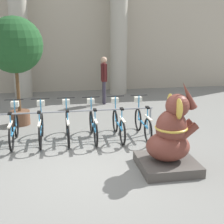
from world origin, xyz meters
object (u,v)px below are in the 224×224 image
object	(u,v)px
bicycle_3	(67,125)
bicycle_5	(118,123)
bicycle_6	(142,122)
bicycle_1	(14,128)
bicycle_2	(41,127)
elephant_statue	(170,140)
bicycle_4	(93,124)
potted_tree	(15,48)
person_pedestrian	(104,76)

from	to	relation	value
bicycle_3	bicycle_5	world-z (taller)	same
bicycle_6	bicycle_1	bearing A→B (deg)	179.75
bicycle_2	bicycle_6	xyz separation A→B (m)	(2.68, 0.00, 0.00)
bicycle_5	bicycle_3	bearing A→B (deg)	178.65
bicycle_2	elephant_statue	xyz separation A→B (m)	(2.69, -2.07, 0.22)
bicycle_2	bicycle_3	size ratio (longest dim) A/B	1.00
bicycle_1	bicycle_4	size ratio (longest dim) A/B	1.00
bicycle_6	bicycle_2	bearing A→B (deg)	-179.96
bicycle_6	potted_tree	xyz separation A→B (m)	(-3.38, 1.65, 1.90)
elephant_statue	potted_tree	size ratio (longest dim) A/B	0.58
bicycle_1	potted_tree	world-z (taller)	potted_tree
bicycle_5	bicycle_6	size ratio (longest dim) A/B	1.00
bicycle_3	bicycle_4	world-z (taller)	same
bicycle_5	bicycle_6	distance (m)	0.67
bicycle_6	elephant_statue	distance (m)	2.08
person_pedestrian	potted_tree	bearing A→B (deg)	-142.54
bicycle_6	bicycle_5	bearing A→B (deg)	-177.86
bicycle_1	bicycle_6	distance (m)	3.35
elephant_statue	person_pedestrian	distance (m)	5.99
bicycle_1	bicycle_4	bearing A→B (deg)	-0.75
bicycle_4	potted_tree	bearing A→B (deg)	140.75
bicycle_2	bicycle_1	bearing A→B (deg)	178.60
elephant_statue	bicycle_2	bearing A→B (deg)	142.40
bicycle_3	bicycle_4	size ratio (longest dim) A/B	1.00
potted_tree	bicycle_3	bearing A→B (deg)	-50.27
person_pedestrian	bicycle_6	bearing A→B (deg)	-83.16
bicycle_3	bicycle_6	world-z (taller)	same
bicycle_1	person_pedestrian	distance (m)	4.87
elephant_statue	bicycle_4	bearing A→B (deg)	123.22
bicycle_1	potted_tree	bearing A→B (deg)	91.05
bicycle_5	bicycle_4	bearing A→B (deg)	178.86
elephant_statue	potted_tree	xyz separation A→B (m)	(-3.39, 3.72, 1.68)
bicycle_4	elephant_statue	distance (m)	2.47
bicycle_5	elephant_statue	world-z (taller)	elephant_statue
bicycle_4	potted_tree	xyz separation A→B (m)	(-2.04, 1.66, 1.90)
bicycle_1	potted_tree	size ratio (longest dim) A/B	0.52
person_pedestrian	bicycle_2	bearing A→B (deg)	-119.65
bicycle_5	potted_tree	world-z (taller)	potted_tree
elephant_statue	bicycle_3	bearing A→B (deg)	134.17
bicycle_3	bicycle_2	bearing A→B (deg)	-179.30
bicycle_4	bicycle_5	bearing A→B (deg)	-1.14
bicycle_2	person_pedestrian	world-z (taller)	person_pedestrian
bicycle_1	bicycle_5	world-z (taller)	same
bicycle_1	elephant_statue	world-z (taller)	elephant_statue
bicycle_1	elephant_statue	size ratio (longest dim) A/B	0.90
bicycle_2	elephant_statue	world-z (taller)	elephant_statue
bicycle_1	bicycle_2	bearing A→B (deg)	-1.40
bicycle_4	bicycle_6	distance (m)	1.34
bicycle_4	person_pedestrian	distance (m)	4.05
bicycle_4	elephant_statue	size ratio (longest dim) A/B	0.90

